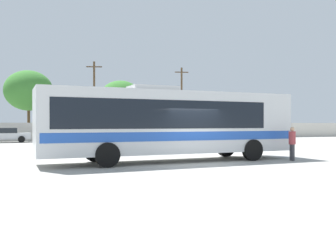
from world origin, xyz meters
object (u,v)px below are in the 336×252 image
at_px(coach_bus_silver_blue, 168,122).
at_px(attendant_by_bus_door, 292,142).
at_px(utility_pole_far, 94,99).
at_px(utility_pole_near, 182,101).
at_px(parked_car_second_silver, 74,134).
at_px(roadside_tree_midleft, 29,91).
at_px(roadside_tree_midright, 121,99).
at_px(parked_car_leftmost_silver, 5,135).

xyz_separation_m(coach_bus_silver_blue, attendant_by_bus_door, (5.87, -1.64, -0.97)).
height_order(attendant_by_bus_door, utility_pole_far, utility_pole_far).
relative_size(coach_bus_silver_blue, utility_pole_near, 1.36).
xyz_separation_m(parked_car_second_silver, utility_pole_near, (14.44, 7.12, 3.99)).
distance_m(attendant_by_bus_door, utility_pole_near, 31.23).
relative_size(parked_car_second_silver, utility_pole_far, 0.46).
height_order(coach_bus_silver_blue, utility_pole_near, utility_pole_near).
xyz_separation_m(parked_car_second_silver, roadside_tree_midleft, (-4.46, 6.60, 4.77)).
bearing_deg(roadside_tree_midright, utility_pole_far, -139.83).
bearing_deg(parked_car_second_silver, parked_car_leftmost_silver, 175.29).
bearing_deg(attendant_by_bus_door, parked_car_second_silver, 109.57).
bearing_deg(parked_car_leftmost_silver, roadside_tree_midright, 30.12).
height_order(parked_car_second_silver, utility_pole_near, utility_pole_near).
xyz_separation_m(attendant_by_bus_door, parked_car_second_silver, (-8.26, 23.25, -0.14)).
relative_size(parked_car_leftmost_silver, roadside_tree_midright, 0.61).
height_order(parked_car_leftmost_silver, utility_pole_far, utility_pole_far).
relative_size(attendant_by_bus_door, parked_car_leftmost_silver, 0.37).
height_order(attendant_by_bus_door, roadside_tree_midright, roadside_tree_midright).
relative_size(coach_bus_silver_blue, parked_car_second_silver, 3.02).
xyz_separation_m(parked_car_leftmost_silver, utility_pole_far, (9.10, 4.27, 3.92)).
xyz_separation_m(attendant_by_bus_door, parked_car_leftmost_silver, (-14.70, 23.78, -0.18)).
height_order(coach_bus_silver_blue, attendant_by_bus_door, coach_bus_silver_blue).
distance_m(parked_car_leftmost_silver, utility_pole_near, 22.25).
bearing_deg(utility_pole_near, parked_car_leftmost_silver, -162.49).
height_order(parked_car_second_silver, utility_pole_far, utility_pole_far).
distance_m(utility_pole_near, utility_pole_far, 12.00).
bearing_deg(utility_pole_near, attendant_by_bus_door, -101.49).
bearing_deg(roadside_tree_midleft, parked_car_leftmost_silver, -107.98).
xyz_separation_m(coach_bus_silver_blue, utility_pole_far, (0.26, 26.42, 2.77)).
bearing_deg(roadside_tree_midleft, parked_car_second_silver, -55.91).
height_order(parked_car_second_silver, roadside_tree_midright, roadside_tree_midright).
xyz_separation_m(utility_pole_far, roadside_tree_midright, (3.81, 3.22, 0.25)).
height_order(parked_car_leftmost_silver, utility_pole_near, utility_pole_near).
distance_m(coach_bus_silver_blue, parked_car_leftmost_silver, 23.87).
bearing_deg(parked_car_leftmost_silver, utility_pole_far, 25.16).
height_order(parked_car_leftmost_silver, roadside_tree_midright, roadside_tree_midright).
relative_size(roadside_tree_midleft, roadside_tree_midright, 1.08).
bearing_deg(utility_pole_near, utility_pole_far, -168.89).
height_order(attendant_by_bus_door, parked_car_second_silver, attendant_by_bus_door).
xyz_separation_m(parked_car_leftmost_silver, roadside_tree_midleft, (1.97, 6.07, 4.82)).
bearing_deg(coach_bus_silver_blue, attendant_by_bus_door, -15.62).
bearing_deg(roadside_tree_midleft, utility_pole_far, -14.13).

